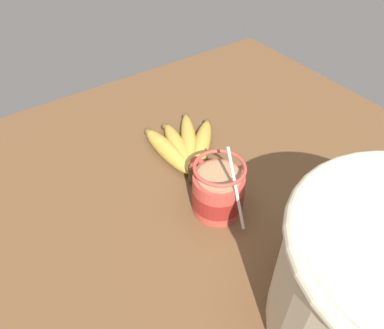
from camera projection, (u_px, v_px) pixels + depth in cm
name	position (u px, v px, depth cm)	size (l,w,h in cm)	color
table	(226.00, 198.00, 68.57)	(93.14, 93.14, 3.66)	brown
coffee_mug	(218.00, 191.00, 61.80)	(14.93, 8.69, 14.79)	#B23D33
banana_bunch	(184.00, 146.00, 74.04)	(18.23, 14.97, 4.01)	#4C381E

